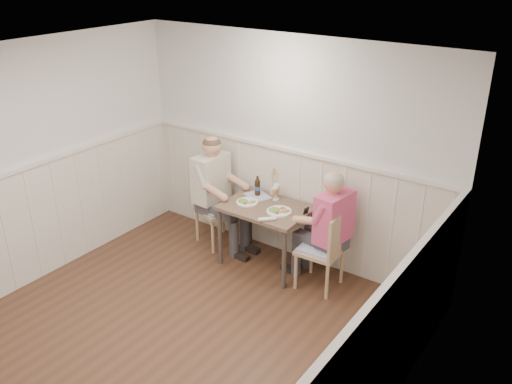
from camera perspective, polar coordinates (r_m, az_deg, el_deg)
ground_plane at (r=5.29m, az=-10.22°, el=-16.20°), size 4.50×4.50×0.00m
room_shell at (r=4.47m, az=-11.64°, el=-1.18°), size 4.04×4.54×2.60m
wainscot at (r=5.29m, az=-5.53°, el=-6.69°), size 4.00×4.49×1.34m
dining_table at (r=6.14m, az=1.07°, el=-2.33°), size 0.98×0.70×0.75m
chair_right at (r=5.83m, az=7.28°, el=-5.79°), size 0.45×0.45×0.92m
chair_left at (r=6.72m, az=-4.35°, el=-1.26°), size 0.57×0.57×0.94m
man_in_pink at (r=5.86m, az=7.72°, el=-4.83°), size 0.67×0.47×1.36m
diner_cream at (r=6.61m, az=-4.39°, el=-0.83°), size 0.67×0.47×1.44m
plate_man at (r=5.95m, az=2.35°, el=-1.94°), size 0.28×0.28×0.07m
plate_diner at (r=6.16m, az=-1.07°, el=-0.99°), size 0.25×0.25×0.06m
beer_glass_a at (r=6.20m, az=2.06°, el=0.08°), size 0.07×0.07×0.17m
beer_glass_b at (r=6.22m, az=2.19°, el=0.28°), size 0.07×0.07×0.19m
beer_bottle at (r=6.32m, az=0.16°, el=0.55°), size 0.07×0.07×0.24m
rolled_napkin at (r=5.76m, az=1.18°, el=-2.87°), size 0.17×0.17×0.04m
grass_vase at (r=6.33m, az=1.70°, el=1.09°), size 0.04×0.04×0.36m
gingham_mat at (r=6.34m, az=0.16°, el=-0.40°), size 0.36×0.33×0.01m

